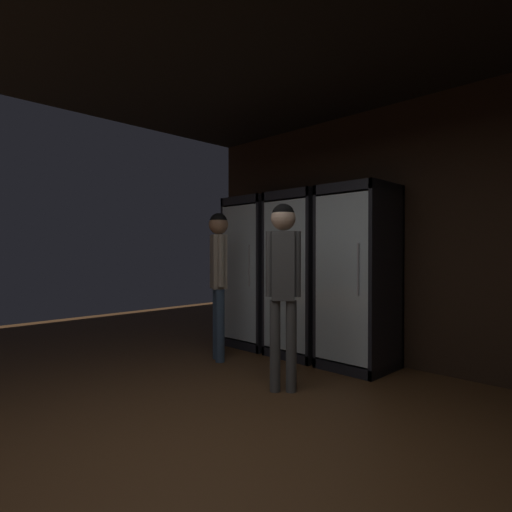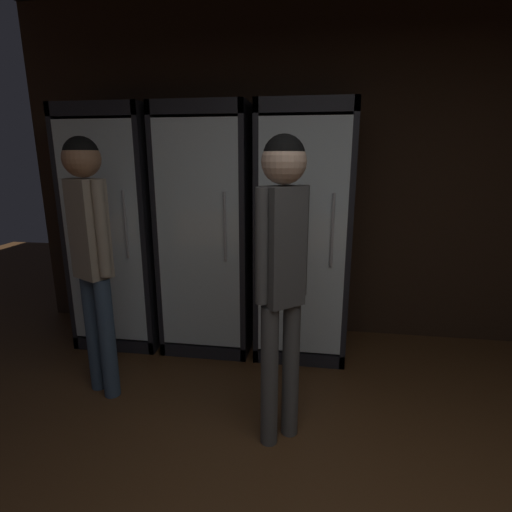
% 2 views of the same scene
% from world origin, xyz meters
% --- Properties ---
extents(ground_plane, '(12.00, 12.00, 0.00)m').
position_xyz_m(ground_plane, '(0.00, 0.00, 0.00)').
color(ground_plane, '#51331C').
extents(wall_back, '(6.00, 0.06, 2.80)m').
position_xyz_m(wall_back, '(0.00, 3.03, 1.40)').
color(wall_back, black).
rests_on(wall_back, ground).
extents(ceiling_panel, '(6.00, 8.00, 0.06)m').
position_xyz_m(ceiling_panel, '(0.00, 1.00, 2.83)').
color(ceiling_panel, black).
rests_on(ceiling_panel, wall_back).
extents(cooler_far_left, '(0.69, 0.69, 1.91)m').
position_xyz_m(cooler_far_left, '(-2.03, 2.69, 0.94)').
color(cooler_far_left, black).
rests_on(cooler_far_left, ground).
extents(cooler_left, '(0.69, 0.69, 1.91)m').
position_xyz_m(cooler_left, '(-1.29, 2.69, 0.94)').
color(cooler_left, black).
rests_on(cooler_left, ground).
extents(cooler_center, '(0.69, 0.69, 1.91)m').
position_xyz_m(cooler_center, '(-0.54, 2.69, 0.94)').
color(cooler_center, black).
rests_on(cooler_center, ground).
extents(shopper_near, '(0.31, 0.24, 1.65)m').
position_xyz_m(shopper_near, '(-1.81, 1.80, 1.05)').
color(shopper_near, '#384C66').
rests_on(shopper_near, ground).
extents(shopper_far, '(0.25, 0.23, 1.64)m').
position_xyz_m(shopper_far, '(-0.61, 1.53, 1.06)').
color(shopper_far, '#4C4C4C').
rests_on(shopper_far, ground).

